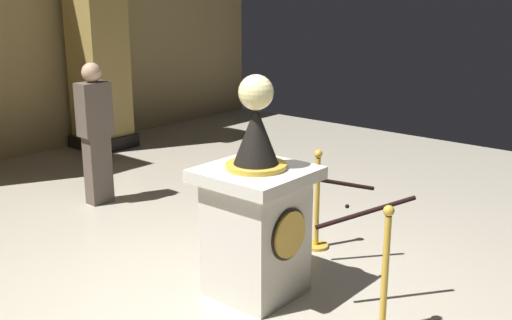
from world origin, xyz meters
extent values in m
plane|color=#B2A893|center=(0.00, 0.00, 0.00)|extent=(12.71, 12.71, 0.00)
cube|color=beige|center=(0.26, -0.21, 0.49)|extent=(0.65, 0.65, 0.97)
cube|color=beige|center=(0.26, -0.21, 1.02)|extent=(0.81, 0.81, 0.10)
cylinder|color=gold|center=(0.26, -0.55, 0.60)|extent=(0.37, 0.03, 0.37)
cylinder|color=black|center=(0.26, -0.54, 0.60)|extent=(0.42, 0.01, 0.42)
cylinder|color=gold|center=(0.26, -0.21, 1.09)|extent=(0.49, 0.49, 0.04)
cone|color=black|center=(0.26, -0.21, 1.34)|extent=(0.36, 0.36, 0.47)
cylinder|color=gold|center=(0.26, -0.21, 1.57)|extent=(0.03, 0.03, 0.07)
sphere|color=beige|center=(0.26, -0.21, 1.67)|extent=(0.27, 0.27, 0.27)
cylinder|color=gold|center=(0.38, -1.31, 0.45)|extent=(0.05, 0.05, 0.90)
sphere|color=gold|center=(0.38, -1.31, 0.94)|extent=(0.08, 0.08, 0.08)
cylinder|color=gold|center=(1.34, -0.05, 0.01)|extent=(0.24, 0.24, 0.03)
cylinder|color=gold|center=(1.34, -0.05, 0.45)|extent=(0.05, 0.05, 0.90)
sphere|color=gold|center=(1.34, -0.05, 0.94)|extent=(0.08, 0.08, 0.08)
cylinder|color=black|center=(0.62, -1.00, 0.79)|extent=(0.66, 0.52, 0.22)
cylinder|color=black|center=(1.10, -0.37, 0.79)|extent=(0.66, 0.52, 0.22)
sphere|color=black|center=(0.86, -0.68, 0.70)|extent=(0.04, 0.04, 0.04)
cube|color=black|center=(2.47, 4.83, 0.10)|extent=(0.79, 0.79, 0.20)
cube|color=tan|center=(2.47, 4.83, 2.00)|extent=(0.69, 0.69, 3.99)
cube|color=brown|center=(0.80, 2.65, 0.41)|extent=(0.29, 0.19, 0.81)
cube|color=brown|center=(0.80, 2.65, 1.12)|extent=(0.37, 0.23, 0.61)
sphere|color=tan|center=(0.80, 2.65, 1.53)|extent=(0.22, 0.22, 0.22)
camera|label=1|loc=(-3.31, -3.22, 2.43)|focal=43.53mm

